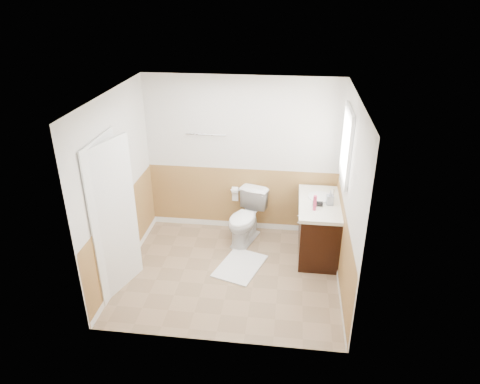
# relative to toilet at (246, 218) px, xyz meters

# --- Properties ---
(floor) EXTENTS (3.00, 3.00, 0.00)m
(floor) POSITION_rel_toilet_xyz_m (-0.11, -0.88, -0.40)
(floor) COLOR #8C7051
(floor) RESTS_ON ground
(ceiling) EXTENTS (3.00, 3.00, 0.00)m
(ceiling) POSITION_rel_toilet_xyz_m (-0.11, -0.88, 2.10)
(ceiling) COLOR white
(ceiling) RESTS_ON floor
(wall_back) EXTENTS (3.00, 0.00, 3.00)m
(wall_back) POSITION_rel_toilet_xyz_m (-0.11, 0.42, 0.85)
(wall_back) COLOR silver
(wall_back) RESTS_ON floor
(wall_front) EXTENTS (3.00, 0.00, 3.00)m
(wall_front) POSITION_rel_toilet_xyz_m (-0.11, -2.18, 0.85)
(wall_front) COLOR silver
(wall_front) RESTS_ON floor
(wall_left) EXTENTS (0.00, 3.00, 3.00)m
(wall_left) POSITION_rel_toilet_xyz_m (-1.61, -0.88, 0.85)
(wall_left) COLOR silver
(wall_left) RESTS_ON floor
(wall_right) EXTENTS (0.00, 3.00, 3.00)m
(wall_right) POSITION_rel_toilet_xyz_m (1.39, -0.88, 0.85)
(wall_right) COLOR silver
(wall_right) RESTS_ON floor
(wainscot_back) EXTENTS (3.00, 0.00, 3.00)m
(wainscot_back) POSITION_rel_toilet_xyz_m (-0.11, 0.41, 0.10)
(wainscot_back) COLOR #B48248
(wainscot_back) RESTS_ON floor
(wainscot_front) EXTENTS (3.00, 0.00, 3.00)m
(wainscot_front) POSITION_rel_toilet_xyz_m (-0.11, -2.16, 0.10)
(wainscot_front) COLOR #B48248
(wainscot_front) RESTS_ON floor
(wainscot_left) EXTENTS (0.00, 2.60, 2.60)m
(wainscot_left) POSITION_rel_toilet_xyz_m (-1.60, -0.88, 0.10)
(wainscot_left) COLOR #B48248
(wainscot_left) RESTS_ON floor
(wainscot_right) EXTENTS (0.00, 2.60, 2.60)m
(wainscot_right) POSITION_rel_toilet_xyz_m (1.38, -0.88, 0.10)
(wainscot_right) COLOR #B48248
(wainscot_right) RESTS_ON floor
(toilet) EXTENTS (0.67, 0.89, 0.80)m
(toilet) POSITION_rel_toilet_xyz_m (0.00, 0.00, 0.00)
(toilet) COLOR white
(toilet) RESTS_ON floor
(bath_mat) EXTENTS (0.77, 0.93, 0.02)m
(bath_mat) POSITION_rel_toilet_xyz_m (-0.00, -0.71, -0.39)
(bath_mat) COLOR white
(bath_mat) RESTS_ON floor
(vanity_cabinet) EXTENTS (0.55, 1.10, 0.80)m
(vanity_cabinet) POSITION_rel_toilet_xyz_m (1.10, -0.20, -0.00)
(vanity_cabinet) COLOR black
(vanity_cabinet) RESTS_ON floor
(vanity_knob_left) EXTENTS (0.03, 0.03, 0.03)m
(vanity_knob_left) POSITION_rel_toilet_xyz_m (0.80, -0.30, 0.15)
(vanity_knob_left) COLOR silver
(vanity_knob_left) RESTS_ON vanity_cabinet
(vanity_knob_right) EXTENTS (0.03, 0.03, 0.03)m
(vanity_knob_right) POSITION_rel_toilet_xyz_m (0.80, -0.10, 0.15)
(vanity_knob_right) COLOR silver
(vanity_knob_right) RESTS_ON vanity_cabinet
(countertop) EXTENTS (0.60, 1.15, 0.05)m
(countertop) POSITION_rel_toilet_xyz_m (1.09, -0.20, 0.42)
(countertop) COLOR white
(countertop) RESTS_ON vanity_cabinet
(sink_basin) EXTENTS (0.36, 0.36, 0.02)m
(sink_basin) POSITION_rel_toilet_xyz_m (1.10, -0.05, 0.46)
(sink_basin) COLOR white
(sink_basin) RESTS_ON countertop
(faucet) EXTENTS (0.02, 0.02, 0.14)m
(faucet) POSITION_rel_toilet_xyz_m (1.28, -0.05, 0.52)
(faucet) COLOR silver
(faucet) RESTS_ON countertop
(lotion_bottle) EXTENTS (0.05, 0.05, 0.22)m
(lotion_bottle) POSITION_rel_toilet_xyz_m (1.00, -0.45, 0.56)
(lotion_bottle) COLOR #C7335B
(lotion_bottle) RESTS_ON countertop
(soap_dispenser) EXTENTS (0.10, 0.10, 0.21)m
(soap_dispenser) POSITION_rel_toilet_xyz_m (1.22, -0.25, 0.55)
(soap_dispenser) COLOR #9298A5
(soap_dispenser) RESTS_ON countertop
(hair_dryer_body) EXTENTS (0.14, 0.07, 0.07)m
(hair_dryer_body) POSITION_rel_toilet_xyz_m (1.05, -0.32, 0.48)
(hair_dryer_body) COLOR black
(hair_dryer_body) RESTS_ON countertop
(hair_dryer_handle) EXTENTS (0.03, 0.03, 0.07)m
(hair_dryer_handle) POSITION_rel_toilet_xyz_m (1.02, -0.32, 0.45)
(hair_dryer_handle) COLOR black
(hair_dryer_handle) RESTS_ON countertop
(mirror_panel) EXTENTS (0.02, 0.35, 0.90)m
(mirror_panel) POSITION_rel_toilet_xyz_m (1.36, 0.22, 1.15)
(mirror_panel) COLOR silver
(mirror_panel) RESTS_ON wall_right
(window_frame) EXTENTS (0.04, 0.80, 1.00)m
(window_frame) POSITION_rel_toilet_xyz_m (1.36, -0.29, 1.35)
(window_frame) COLOR white
(window_frame) RESTS_ON wall_right
(window_glass) EXTENTS (0.01, 0.70, 0.90)m
(window_glass) POSITION_rel_toilet_xyz_m (1.37, -0.29, 1.35)
(window_glass) COLOR white
(window_glass) RESTS_ON wall_right
(door) EXTENTS (0.29, 0.78, 2.04)m
(door) POSITION_rel_toilet_xyz_m (-1.51, -1.33, 0.62)
(door) COLOR white
(door) RESTS_ON wall_left
(door_frame) EXTENTS (0.02, 0.92, 2.10)m
(door_frame) POSITION_rel_toilet_xyz_m (-1.59, -1.33, 0.63)
(door_frame) COLOR white
(door_frame) RESTS_ON wall_left
(door_knob) EXTENTS (0.06, 0.06, 0.06)m
(door_knob) POSITION_rel_toilet_xyz_m (-1.45, -1.00, 0.55)
(door_knob) COLOR silver
(door_knob) RESTS_ON door
(towel_bar) EXTENTS (0.62, 0.02, 0.02)m
(towel_bar) POSITION_rel_toilet_xyz_m (-0.66, 0.37, 1.20)
(towel_bar) COLOR silver
(towel_bar) RESTS_ON wall_back
(tp_holder_bar) EXTENTS (0.14, 0.02, 0.02)m
(tp_holder_bar) POSITION_rel_toilet_xyz_m (-0.21, 0.35, 0.30)
(tp_holder_bar) COLOR silver
(tp_holder_bar) RESTS_ON wall_back
(tp_roll) EXTENTS (0.10, 0.11, 0.11)m
(tp_roll) POSITION_rel_toilet_xyz_m (-0.21, 0.35, 0.30)
(tp_roll) COLOR white
(tp_roll) RESTS_ON tp_holder_bar
(tp_sheet) EXTENTS (0.10, 0.01, 0.16)m
(tp_sheet) POSITION_rel_toilet_xyz_m (-0.21, 0.35, 0.19)
(tp_sheet) COLOR white
(tp_sheet) RESTS_ON tp_roll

